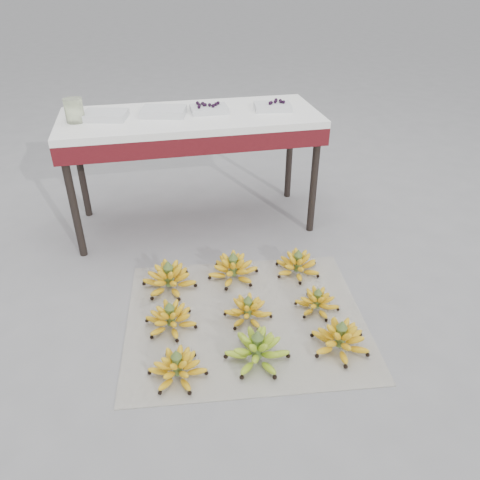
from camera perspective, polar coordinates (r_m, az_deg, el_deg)
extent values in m
plane|color=slate|center=(2.57, 0.15, -8.76)|extent=(60.00, 60.00, 0.00)
cube|color=white|center=(2.53, 0.65, -9.51)|extent=(1.35, 1.17, 0.01)
ellipsoid|color=yellow|center=(2.23, -7.61, -15.41)|extent=(0.35, 0.35, 0.08)
ellipsoid|color=yellow|center=(2.20, -7.68, -14.80)|extent=(0.25, 0.25, 0.06)
ellipsoid|color=yellow|center=(2.18, -7.74, -14.21)|extent=(0.16, 0.16, 0.05)
cylinder|color=#496229|center=(2.20, -7.68, -14.80)|extent=(0.04, 0.04, 0.11)
cone|color=#496229|center=(2.15, -7.81, -13.54)|extent=(0.05, 0.05, 0.04)
ellipsoid|color=#63991C|center=(2.28, 2.10, -13.55)|extent=(0.37, 0.37, 0.09)
ellipsoid|color=#63991C|center=(2.25, 2.12, -12.85)|extent=(0.26, 0.26, 0.07)
ellipsoid|color=#63991C|center=(2.22, 2.14, -12.17)|extent=(0.17, 0.17, 0.06)
cylinder|color=#496229|center=(2.25, 2.12, -12.85)|extent=(0.05, 0.05, 0.12)
cone|color=#496229|center=(2.20, 2.16, -11.38)|extent=(0.06, 0.06, 0.05)
ellipsoid|color=yellow|center=(2.38, 12.06, -12.00)|extent=(0.35, 0.35, 0.09)
ellipsoid|color=yellow|center=(2.36, 12.16, -11.34)|extent=(0.24, 0.24, 0.06)
ellipsoid|color=yellow|center=(2.34, 12.26, -10.71)|extent=(0.16, 0.16, 0.05)
cylinder|color=#496229|center=(2.36, 12.16, -11.34)|extent=(0.05, 0.05, 0.12)
cone|color=#496229|center=(2.31, 12.37, -9.99)|extent=(0.06, 0.06, 0.04)
ellipsoid|color=yellow|center=(2.47, -8.43, -9.70)|extent=(0.35, 0.35, 0.08)
ellipsoid|color=yellow|center=(2.45, -8.50, -9.09)|extent=(0.25, 0.25, 0.06)
ellipsoid|color=yellow|center=(2.43, -8.56, -8.50)|extent=(0.16, 0.16, 0.05)
cylinder|color=#496229|center=(2.45, -8.50, -9.09)|extent=(0.04, 0.04, 0.11)
cone|color=#496229|center=(2.41, -8.63, -7.83)|extent=(0.05, 0.05, 0.04)
ellipsoid|color=yellow|center=(2.50, 0.97, -8.82)|extent=(0.31, 0.31, 0.07)
ellipsoid|color=yellow|center=(2.48, 0.98, -8.26)|extent=(0.22, 0.22, 0.06)
ellipsoid|color=yellow|center=(2.46, 0.98, -7.71)|extent=(0.14, 0.14, 0.05)
cylinder|color=#496229|center=(2.48, 0.98, -8.26)|extent=(0.04, 0.04, 0.10)
cone|color=#496229|center=(2.44, 0.99, -7.09)|extent=(0.05, 0.05, 0.04)
ellipsoid|color=yellow|center=(2.59, 9.35, -7.69)|extent=(0.31, 0.31, 0.07)
ellipsoid|color=yellow|center=(2.57, 9.41, -7.17)|extent=(0.22, 0.22, 0.05)
ellipsoid|color=yellow|center=(2.56, 9.47, -6.66)|extent=(0.14, 0.14, 0.04)
cylinder|color=#496229|center=(2.57, 9.41, -7.17)|extent=(0.04, 0.04, 0.10)
cone|color=#496229|center=(2.54, 9.53, -6.09)|extent=(0.05, 0.05, 0.03)
ellipsoid|color=yellow|center=(2.73, -8.61, -4.99)|extent=(0.39, 0.39, 0.09)
ellipsoid|color=yellow|center=(2.71, -8.67, -4.31)|extent=(0.27, 0.27, 0.07)
ellipsoid|color=yellow|center=(2.69, -8.74, -3.67)|extent=(0.18, 0.18, 0.06)
cylinder|color=#496229|center=(2.71, -8.67, -4.31)|extent=(0.05, 0.05, 0.13)
cone|color=#496229|center=(2.66, -8.81, -2.93)|extent=(0.06, 0.06, 0.05)
ellipsoid|color=yellow|center=(2.78, -0.83, -3.83)|extent=(0.34, 0.34, 0.09)
ellipsoid|color=yellow|center=(2.76, -0.83, -3.18)|extent=(0.24, 0.24, 0.07)
ellipsoid|color=yellow|center=(2.74, -0.84, -2.57)|extent=(0.16, 0.16, 0.05)
cylinder|color=#496229|center=(2.76, -0.83, -3.18)|extent=(0.05, 0.05, 0.12)
cone|color=#496229|center=(2.72, -0.85, -1.86)|extent=(0.06, 0.06, 0.04)
ellipsoid|color=yellow|center=(2.85, 7.00, -3.28)|extent=(0.33, 0.33, 0.08)
ellipsoid|color=yellow|center=(2.83, 7.05, -2.70)|extent=(0.23, 0.23, 0.06)
ellipsoid|color=yellow|center=(2.81, 7.09, -2.14)|extent=(0.15, 0.15, 0.05)
cylinder|color=#496229|center=(2.83, 7.05, -2.70)|extent=(0.04, 0.04, 0.11)
cone|color=#496229|center=(2.79, 7.14, -1.50)|extent=(0.05, 0.05, 0.04)
cylinder|color=black|center=(3.01, -19.66, 4.25)|extent=(0.05, 0.05, 0.74)
cylinder|color=black|center=(3.16, 8.99, 7.08)|extent=(0.05, 0.05, 0.74)
cylinder|color=black|center=(3.50, -18.88, 8.28)|extent=(0.05, 0.05, 0.74)
cylinder|color=black|center=(3.63, 6.06, 10.65)|extent=(0.05, 0.05, 0.74)
cube|color=#5A1017|center=(3.12, -5.98, 13.28)|extent=(1.64, 0.66, 0.11)
cube|color=white|center=(3.10, -6.06, 14.62)|extent=(1.64, 0.66, 0.04)
cube|color=silver|center=(3.09, -16.14, 14.40)|extent=(0.30, 0.24, 0.04)
cube|color=silver|center=(3.09, -9.29, 15.20)|extent=(0.31, 0.25, 0.04)
cube|color=silver|center=(3.12, -3.79, 15.64)|extent=(0.24, 0.17, 0.04)
sphere|color=black|center=(3.11, -4.39, 16.14)|extent=(0.02, 0.02, 0.02)
sphere|color=black|center=(3.14, -4.58, 16.26)|extent=(0.02, 0.02, 0.02)
sphere|color=black|center=(3.15, -5.20, 16.31)|extent=(0.02, 0.02, 0.02)
sphere|color=black|center=(3.11, -4.99, 16.11)|extent=(0.02, 0.02, 0.02)
sphere|color=black|center=(3.12, -2.94, 16.22)|extent=(0.02, 0.02, 0.02)
sphere|color=black|center=(3.08, -3.30, 16.02)|extent=(0.02, 0.02, 0.02)
sphere|color=black|center=(3.07, -5.02, 15.87)|extent=(0.02, 0.02, 0.02)
sphere|color=black|center=(3.09, -3.26, 16.04)|extent=(0.02, 0.02, 0.02)
sphere|color=black|center=(3.14, -2.69, 16.36)|extent=(0.02, 0.02, 0.02)
sphere|color=black|center=(3.10, -3.72, 16.12)|extent=(0.02, 0.02, 0.02)
sphere|color=black|center=(3.11, -4.27, 16.15)|extent=(0.02, 0.02, 0.02)
cube|color=silver|center=(3.17, 4.00, 15.90)|extent=(0.25, 0.20, 0.04)
sphere|color=black|center=(3.22, 4.41, 16.67)|extent=(0.02, 0.02, 0.02)
sphere|color=black|center=(3.15, 3.83, 16.38)|extent=(0.02, 0.02, 0.02)
sphere|color=black|center=(3.18, 4.32, 16.47)|extent=(0.02, 0.02, 0.02)
sphere|color=black|center=(3.20, 4.94, 16.56)|extent=(0.02, 0.02, 0.02)
sphere|color=black|center=(3.17, 5.33, 16.42)|extent=(0.02, 0.02, 0.02)
sphere|color=black|center=(3.18, 4.99, 16.48)|extent=(0.02, 0.02, 0.02)
sphere|color=black|center=(3.14, 3.69, 16.32)|extent=(0.02, 0.02, 0.02)
cylinder|color=#E1EFBE|center=(3.07, -19.56, 14.67)|extent=(0.13, 0.13, 0.14)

